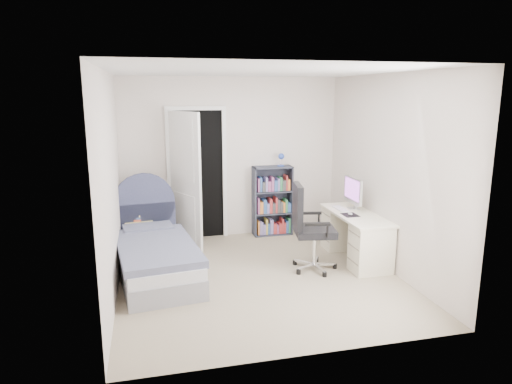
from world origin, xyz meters
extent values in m
cube|color=gray|center=(0.00, 0.00, -0.03)|extent=(3.40, 3.60, 0.05)
cube|color=white|center=(0.00, 0.00, 2.52)|extent=(3.40, 3.60, 0.05)
cube|color=silver|center=(0.00, 1.82, 1.25)|extent=(3.40, 0.05, 2.50)
cube|color=silver|center=(0.00, -1.82, 1.25)|extent=(3.40, 0.05, 2.50)
cube|color=silver|center=(-1.72, 0.00, 1.25)|extent=(0.05, 3.60, 2.50)
cube|color=silver|center=(1.72, 0.00, 1.25)|extent=(0.05, 3.60, 2.50)
cube|color=black|center=(-0.55, 1.80, 1.00)|extent=(0.80, 0.01, 2.00)
cube|color=white|center=(-0.98, 1.77, 1.00)|extent=(0.06, 0.06, 2.00)
cube|color=white|center=(-0.12, 1.77, 1.00)|extent=(0.06, 0.06, 2.00)
cube|color=white|center=(-0.55, 1.77, 2.03)|extent=(0.92, 0.06, 0.06)
cube|color=white|center=(-0.77, 1.41, 1.00)|extent=(0.40, 0.73, 2.00)
cube|color=gray|center=(-1.24, 0.30, 0.12)|extent=(1.09, 1.92, 0.24)
cube|color=silver|center=(-1.24, 0.30, 0.30)|extent=(1.07, 1.88, 0.15)
cube|color=slate|center=(-1.23, 0.21, 0.41)|extent=(1.09, 1.65, 0.09)
cube|color=slate|center=(-1.33, 0.95, 0.43)|extent=(0.69, 0.44, 0.11)
cube|color=#3D405E|center=(-1.36, 1.24, 0.36)|extent=(0.87, 0.16, 0.73)
cylinder|color=#3D405E|center=(-1.36, 1.24, 0.73)|extent=(0.87, 0.16, 0.87)
cylinder|color=#D9CB85|center=(-1.61, 1.14, 0.24)|extent=(0.03, 0.03, 0.48)
cylinder|color=#D9CB85|center=(-1.61, 1.46, 0.24)|extent=(0.03, 0.03, 0.48)
cylinder|color=#D9CB85|center=(-1.29, 1.14, 0.24)|extent=(0.03, 0.03, 0.48)
cylinder|color=#D9CB85|center=(-1.29, 1.46, 0.24)|extent=(0.03, 0.03, 0.48)
cube|color=#D9CB85|center=(-1.45, 1.30, 0.46)|extent=(0.38, 0.38, 0.03)
cube|color=#D9CB85|center=(-1.45, 1.30, 0.17)|extent=(0.34, 0.34, 0.02)
cube|color=#B24C33|center=(-1.50, 1.30, 0.49)|extent=(0.15, 0.21, 0.03)
cube|color=#3F598C|center=(-1.50, 1.30, 0.52)|extent=(0.14, 0.20, 0.03)
cube|color=#D8CC7F|center=(-1.50, 1.30, 0.55)|extent=(0.13, 0.19, 0.03)
cylinder|color=silver|center=(-0.77, 1.70, 0.01)|extent=(0.20, 0.20, 0.02)
cylinder|color=silver|center=(-0.77, 1.70, 0.71)|extent=(0.02, 0.02, 1.40)
sphere|color=silver|center=(-0.71, 1.66, 1.38)|extent=(0.08, 0.08, 0.08)
cube|color=#353948|center=(0.33, 1.67, 0.56)|extent=(0.02, 0.27, 1.12)
cube|color=#353948|center=(0.93, 1.67, 0.56)|extent=(0.02, 0.27, 1.12)
cube|color=#353948|center=(0.63, 1.67, 1.11)|extent=(0.62, 0.27, 0.02)
cube|color=#353948|center=(0.63, 1.67, 0.01)|extent=(0.62, 0.27, 0.02)
cube|color=#353948|center=(0.63, 1.80, 0.56)|extent=(0.62, 0.01, 1.12)
cube|color=#353948|center=(0.63, 1.67, 0.36)|extent=(0.58, 0.25, 0.02)
cube|color=#353948|center=(0.63, 1.67, 0.71)|extent=(0.58, 0.25, 0.02)
cylinder|color=#2743A9|center=(0.77, 1.67, 1.13)|extent=(0.11, 0.11, 0.02)
cylinder|color=silver|center=(0.77, 1.67, 1.20)|extent=(0.01, 0.01, 0.14)
sphere|color=#2743A9|center=(0.77, 1.64, 1.28)|extent=(0.10, 0.10, 0.10)
cube|color=orange|center=(0.38, 1.65, 0.14)|extent=(0.03, 0.19, 0.22)
cube|color=#7F72B2|center=(0.43, 1.65, 0.13)|extent=(0.05, 0.19, 0.21)
cube|color=#7F72B2|center=(0.48, 1.65, 0.11)|extent=(0.04, 0.19, 0.16)
cube|color=#D8BF4C|center=(0.52, 1.65, 0.15)|extent=(0.02, 0.19, 0.25)
cube|color=#335999|center=(0.55, 1.65, 0.11)|extent=(0.03, 0.19, 0.17)
cube|color=#7F72B2|center=(0.60, 1.65, 0.15)|extent=(0.05, 0.19, 0.24)
cube|color=#B23333|center=(0.66, 1.65, 0.11)|extent=(0.05, 0.19, 0.17)
cube|color=#994C7F|center=(0.70, 1.65, 0.10)|extent=(0.03, 0.19, 0.14)
cube|color=#B23333|center=(0.74, 1.65, 0.11)|extent=(0.04, 0.19, 0.17)
cube|color=#B23333|center=(0.79, 1.65, 0.15)|extent=(0.03, 0.19, 0.24)
cube|color=#B23333|center=(0.82, 1.65, 0.11)|extent=(0.03, 0.19, 0.17)
cube|color=#335999|center=(0.86, 1.65, 0.13)|extent=(0.04, 0.19, 0.19)
cube|color=#337F4C|center=(0.90, 1.65, 0.15)|extent=(0.03, 0.19, 0.24)
cube|color=#994C7F|center=(0.38, 1.65, 0.50)|extent=(0.03, 0.19, 0.25)
cube|color=orange|center=(0.43, 1.65, 0.47)|extent=(0.05, 0.19, 0.19)
cube|color=#335999|center=(0.49, 1.65, 0.49)|extent=(0.05, 0.19, 0.22)
cube|color=#7F72B2|center=(0.54, 1.65, 0.46)|extent=(0.04, 0.19, 0.16)
cube|color=#B23333|center=(0.58, 1.65, 0.49)|extent=(0.04, 0.19, 0.23)
cube|color=#3F3F3F|center=(0.64, 1.65, 0.46)|extent=(0.04, 0.19, 0.16)
cube|color=#B23333|center=(0.68, 1.65, 0.50)|extent=(0.03, 0.19, 0.25)
cube|color=#3F3F3F|center=(0.71, 1.65, 0.48)|extent=(0.03, 0.19, 0.21)
cube|color=#3F3F3F|center=(0.76, 1.65, 0.46)|extent=(0.05, 0.19, 0.17)
cube|color=orange|center=(0.80, 1.65, 0.46)|extent=(0.03, 0.19, 0.16)
cube|color=#337F4C|center=(0.84, 1.65, 0.48)|extent=(0.03, 0.19, 0.21)
cube|color=#335999|center=(0.89, 1.65, 0.45)|extent=(0.05, 0.19, 0.14)
cube|color=#994C7F|center=(0.38, 1.65, 0.84)|extent=(0.03, 0.19, 0.21)
cube|color=#335999|center=(0.42, 1.65, 0.85)|extent=(0.03, 0.19, 0.23)
cube|color=#3F3F3F|center=(0.47, 1.65, 0.81)|extent=(0.05, 0.19, 0.15)
cube|color=#7F72B2|center=(0.51, 1.65, 0.85)|extent=(0.03, 0.19, 0.23)
cube|color=#994C7F|center=(0.56, 1.65, 0.81)|extent=(0.05, 0.19, 0.16)
cube|color=#994C7F|center=(0.61, 1.65, 0.85)|extent=(0.04, 0.19, 0.23)
cube|color=#335999|center=(0.66, 1.65, 0.82)|extent=(0.05, 0.19, 0.17)
cube|color=#7F72B2|center=(0.71, 1.65, 0.83)|extent=(0.03, 0.19, 0.20)
cube|color=#337F4C|center=(0.75, 1.65, 0.84)|extent=(0.04, 0.19, 0.21)
cube|color=#3F3F3F|center=(0.80, 1.65, 0.82)|extent=(0.05, 0.19, 0.16)
cube|color=#B23333|center=(0.84, 1.65, 0.86)|extent=(0.02, 0.19, 0.24)
cube|color=orange|center=(0.88, 1.65, 0.82)|extent=(0.04, 0.19, 0.18)
cube|color=#F1E8CA|center=(1.43, 0.30, 0.63)|extent=(0.53, 1.33, 0.03)
cube|color=#F1E8CA|center=(1.43, -0.17, 0.31)|extent=(0.49, 0.36, 0.62)
cube|color=#F1E8CA|center=(1.43, 0.77, 0.31)|extent=(0.49, 0.36, 0.62)
cube|color=silver|center=(1.52, 0.56, 0.65)|extent=(0.14, 0.14, 0.01)
cube|color=silver|center=(1.55, 0.56, 0.76)|extent=(0.03, 0.05, 0.20)
cube|color=silver|center=(1.50, 0.56, 0.92)|extent=(0.04, 0.50, 0.36)
cube|color=#AD51C5|center=(1.48, 0.56, 0.93)|extent=(0.00, 0.44, 0.28)
cube|color=white|center=(1.33, 0.56, 0.66)|extent=(0.12, 0.36, 0.02)
cube|color=black|center=(1.33, 0.25, 0.65)|extent=(0.20, 0.23, 0.00)
ellipsoid|color=white|center=(1.33, 0.25, 0.67)|extent=(0.05, 0.09, 0.03)
cube|color=silver|center=(0.90, 0.06, 0.06)|extent=(0.29, 0.09, 0.03)
cylinder|color=black|center=(1.04, 0.04, 0.03)|extent=(0.07, 0.07, 0.06)
cube|color=silver|center=(0.83, 0.21, 0.06)|extent=(0.17, 0.28, 0.03)
cylinder|color=black|center=(0.89, 0.33, 0.03)|extent=(0.07, 0.07, 0.06)
cube|color=silver|center=(0.66, 0.18, 0.06)|extent=(0.23, 0.24, 0.03)
cylinder|color=black|center=(0.57, 0.28, 0.03)|extent=(0.07, 0.07, 0.06)
cube|color=silver|center=(0.64, 0.02, 0.06)|extent=(0.28, 0.16, 0.03)
cylinder|color=black|center=(0.51, -0.04, 0.03)|extent=(0.07, 0.07, 0.06)
cube|color=silver|center=(0.78, -0.05, 0.06)|extent=(0.08, 0.29, 0.03)
cylinder|color=black|center=(0.80, -0.19, 0.03)|extent=(0.07, 0.07, 0.06)
cylinder|color=silver|center=(0.76, 0.08, 0.28)|extent=(0.06, 0.06, 0.43)
cube|color=black|center=(0.76, 0.08, 0.52)|extent=(0.57, 0.57, 0.09)
cube|color=black|center=(0.54, 0.12, 0.85)|extent=(0.15, 0.46, 0.57)
cube|color=black|center=(0.69, -0.18, 0.68)|extent=(0.31, 0.09, 0.03)
cube|color=black|center=(0.79, 0.35, 0.68)|extent=(0.31, 0.09, 0.03)
camera|label=1|loc=(-1.29, -5.20, 2.26)|focal=32.00mm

